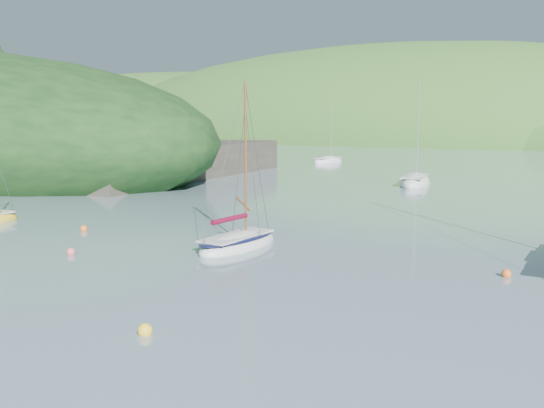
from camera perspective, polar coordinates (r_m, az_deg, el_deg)
The scene contains 5 objects.
ground at distance 22.66m, azimuth -14.83°, elevation -8.17°, with size 700.00×700.00×0.00m, color slate.
daysailer_white at distance 29.65m, azimuth -3.21°, elevation -3.71°, with size 2.16×5.62×8.58m.
distant_sloop_a at distance 59.46m, azimuth 13.30°, elevation 1.93°, with size 4.30×7.92×10.73m.
distant_sloop_c at distance 88.13m, azimuth 5.30°, elevation 3.99°, with size 2.92×6.54×9.03m.
mooring_buoys at distance 25.96m, azimuth -8.85°, elevation -5.67°, with size 22.51×13.04×0.44m.
Camera 1 is at (16.43, -14.33, 6.19)m, focal length 40.00 mm.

